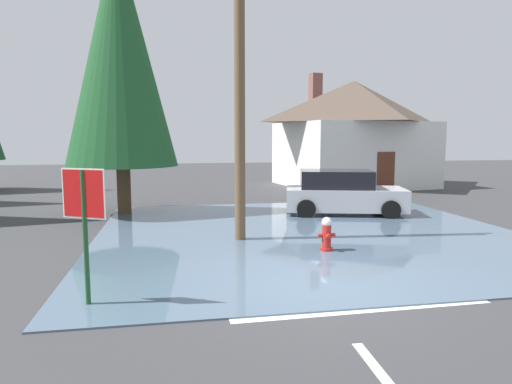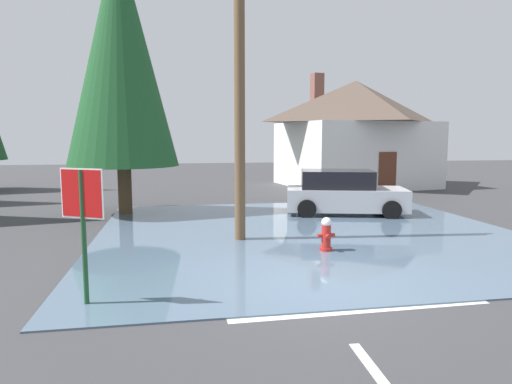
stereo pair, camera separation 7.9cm
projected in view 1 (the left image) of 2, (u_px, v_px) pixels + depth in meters
name	position (u px, v px, depth m)	size (l,w,h in m)	color
ground_plane	(318.00, 286.00, 8.55)	(80.00, 80.00, 0.10)	#38383A
flood_puddle	(309.00, 232.00, 13.02)	(11.82, 11.55, 0.03)	#4C6075
lane_stop_bar	(365.00, 309.00, 7.25)	(4.37, 0.30, 0.01)	silver
stop_sign_near	(84.00, 208.00, 7.22)	(0.71, 0.40, 2.25)	#1E4C28
fire_hydrant	(327.00, 235.00, 10.86)	(0.42, 0.36, 0.84)	#AD231E
utility_pole	(240.00, 79.00, 11.60)	(1.60, 0.28, 8.08)	brown
house	(353.00, 132.00, 25.40)	(8.79, 7.95, 6.28)	silver
parked_car	(342.00, 193.00, 16.12)	(4.46, 2.85, 1.57)	silver
pine_tree_short_left	(119.00, 52.00, 15.55)	(3.83, 3.83, 9.57)	#4C3823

